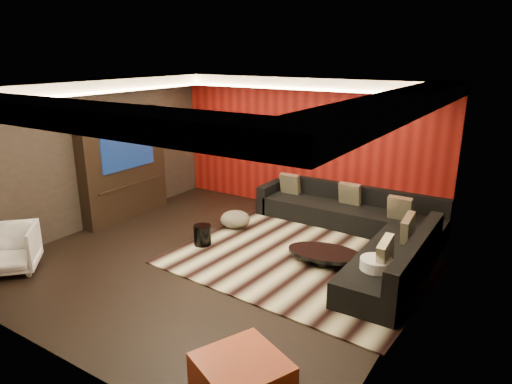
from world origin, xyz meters
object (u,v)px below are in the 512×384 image
Objects in this scene: coffee_table at (324,257)px; orange_ottoman at (242,376)px; armchair at (9,249)px; drum_stool at (202,235)px; white_side_table at (375,277)px; sectional_sofa at (363,230)px.

coffee_table is 3.13m from orange_ottoman.
coffee_table is at bearing -10.99° from armchair.
armchair is at bearing -129.01° from drum_stool.
coffee_table is at bearing 12.92° from drum_stool.
white_side_table is 5.51m from armchair.
orange_ottoman is at bearing -80.77° from coffee_table.
drum_stool is at bearing -145.58° from sectional_sofa.
armchair is at bearing -155.22° from white_side_table.
white_side_table is 2.62m from orange_ottoman.
white_side_table is 0.70× the size of armchair.
white_side_table is at bearing -21.44° from armchair.
white_side_table is at bearing -64.93° from sectional_sofa.
sectional_sofa reaches higher than armchair.
white_side_table reaches higher than drum_stool.
armchair is 0.22× the size of sectional_sofa.
coffee_table is 1.47× the size of orange_ottoman.
armchair reaches higher than white_side_table.
drum_stool is 0.10× the size of sectional_sofa.
white_side_table is at bearing -0.68° from drum_stool.
drum_stool reaches higher than coffee_table.
white_side_table is (3.10, -0.04, 0.08)m from drum_stool.
sectional_sofa is at bearing 93.69° from orange_ottoman.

